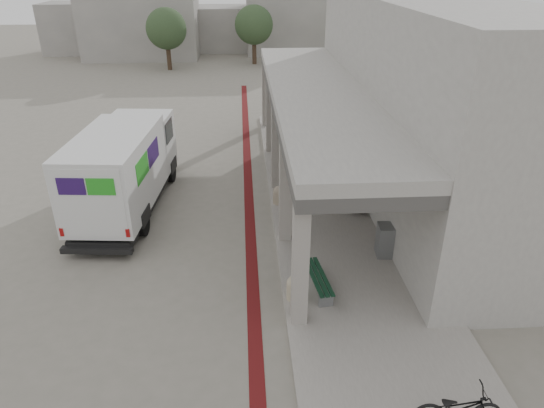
{
  "coord_description": "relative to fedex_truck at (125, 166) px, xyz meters",
  "views": [
    {
      "loc": [
        0.86,
        -12.89,
        8.15
      ],
      "look_at": [
        1.65,
        -0.02,
        1.6
      ],
      "focal_mm": 32.0,
      "sensor_mm": 36.0,
      "label": 1
    }
  ],
  "objects": [
    {
      "name": "sidewalk",
      "position": [
        7.33,
        -3.16,
        -1.57
      ],
      "size": [
        4.4,
        28.0,
        0.12
      ],
      "primitive_type": "cube",
      "color": "gray",
      "rests_on": "ground"
    },
    {
      "name": "utility_cabinet",
      "position": [
        8.33,
        -3.84,
        -1.01
      ],
      "size": [
        0.5,
        0.63,
        0.99
      ],
      "primitive_type": "cube",
      "rotation": [
        0.0,
        0.0,
        -0.09
      ],
      "color": "slate",
      "rests_on": "sidewalk"
    },
    {
      "name": "tree_mid",
      "position": [
        5.33,
        26.84,
        1.55
      ],
      "size": [
        3.2,
        3.2,
        4.8
      ],
      "color": "#38281C",
      "rests_on": "ground"
    },
    {
      "name": "ground",
      "position": [
        3.33,
        -3.16,
        -1.63
      ],
      "size": [
        120.0,
        120.0,
        0.0
      ],
      "primitive_type": "plane",
      "color": "slate",
      "rests_on": "ground"
    },
    {
      "name": "bicycle_black",
      "position": [
        8.1,
        -9.86,
        -1.07
      ],
      "size": [
        1.71,
        0.66,
        0.88
      ],
      "primitive_type": "imported",
      "rotation": [
        0.0,
        0.0,
        1.53
      ],
      "color": "black",
      "rests_on": "sidewalk"
    },
    {
      "name": "bench",
      "position": [
        6.1,
        -5.43,
        -1.21
      ],
      "size": [
        0.61,
        1.84,
        0.42
      ],
      "rotation": [
        0.0,
        0.0,
        0.12
      ],
      "color": "gray",
      "rests_on": "sidewalk"
    },
    {
      "name": "tree_left",
      "position": [
        -1.67,
        24.84,
        1.55
      ],
      "size": [
        3.2,
        3.2,
        4.8
      ],
      "color": "#38281C",
      "rests_on": "ground"
    },
    {
      "name": "tree_right",
      "position": [
        13.33,
        25.84,
        1.55
      ],
      "size": [
        3.2,
        3.2,
        4.8
      ],
      "color": "#38281C",
      "rests_on": "ground"
    },
    {
      "name": "bollard_far",
      "position": [
        5.43,
        -0.19,
        -1.17
      ],
      "size": [
        0.45,
        0.45,
        0.68
      ],
      "color": "gray",
      "rests_on": "sidewalk"
    },
    {
      "name": "transit_building",
      "position": [
        10.16,
        1.34,
        1.77
      ],
      "size": [
        7.6,
        17.0,
        7.0
      ],
      "color": "gray",
      "rests_on": "ground"
    },
    {
      "name": "bollard_near",
      "position": [
        5.43,
        -5.79,
        -1.17
      ],
      "size": [
        0.46,
        0.46,
        0.69
      ],
      "color": "tan",
      "rests_on": "sidewalk"
    },
    {
      "name": "fedex_truck",
      "position": [
        0.0,
        0.0,
        0.0
      ],
      "size": [
        2.83,
        7.33,
        3.06
      ],
      "rotation": [
        0.0,
        0.0,
        -0.09
      ],
      "color": "black",
      "rests_on": "ground"
    },
    {
      "name": "distant_backdrop",
      "position": [
        0.49,
        32.73,
        1.07
      ],
      "size": [
        28.0,
        10.0,
        6.5
      ],
      "color": "gray",
      "rests_on": "ground"
    },
    {
      "name": "bike_lane_stripe",
      "position": [
        4.33,
        -1.16,
        -1.62
      ],
      "size": [
        0.35,
        40.0,
        0.01
      ],
      "primitive_type": "cube",
      "color": "#541012",
      "rests_on": "ground"
    }
  ]
}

